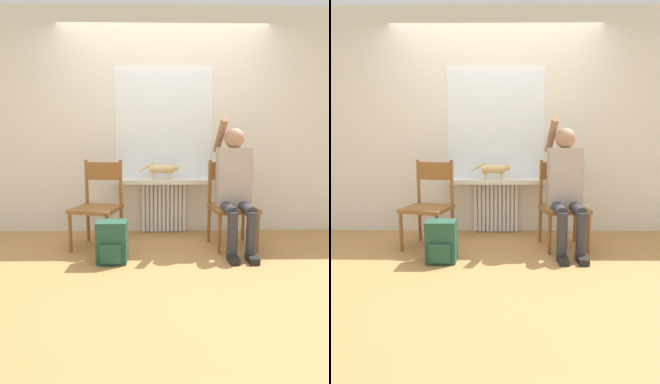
% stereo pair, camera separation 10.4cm
% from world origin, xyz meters
% --- Properties ---
extents(ground_plane, '(12.00, 12.00, 0.00)m').
position_xyz_m(ground_plane, '(0.00, 0.00, 0.00)').
color(ground_plane, '#B27F47').
extents(wall_with_window, '(7.00, 0.06, 2.70)m').
position_xyz_m(wall_with_window, '(0.00, 1.23, 1.35)').
color(wall_with_window, silver).
rests_on(wall_with_window, ground_plane).
extents(radiator, '(0.56, 0.08, 0.63)m').
position_xyz_m(radiator, '(0.00, 1.15, 0.31)').
color(radiator, silver).
rests_on(radiator, ground_plane).
extents(windowsill, '(1.23, 0.29, 0.05)m').
position_xyz_m(windowsill, '(0.00, 1.06, 0.65)').
color(windowsill, silver).
rests_on(windowsill, radiator).
extents(window_glass, '(1.18, 0.01, 1.34)m').
position_xyz_m(window_glass, '(0.00, 1.20, 1.34)').
color(window_glass, white).
rests_on(window_glass, windowsill).
extents(chair_left, '(0.55, 0.55, 0.92)m').
position_xyz_m(chair_left, '(-0.71, 0.57, 0.46)').
color(chair_left, brown).
rests_on(chair_left, ground_plane).
extents(chair_right, '(0.50, 0.50, 0.92)m').
position_xyz_m(chair_right, '(0.71, 0.57, 0.46)').
color(chair_right, brown).
rests_on(chair_right, ground_plane).
extents(person, '(0.36, 0.97, 1.38)m').
position_xyz_m(person, '(0.72, 0.46, 0.70)').
color(person, '#333338').
rests_on(person, ground_plane).
extents(cat, '(0.47, 0.10, 0.21)m').
position_xyz_m(cat, '(-0.01, 1.02, 0.80)').
color(cat, '#DBB77A').
rests_on(cat, windowsill).
extents(backpack, '(0.27, 0.24, 0.39)m').
position_xyz_m(backpack, '(-0.50, 0.08, 0.19)').
color(backpack, '#234C38').
rests_on(backpack, ground_plane).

